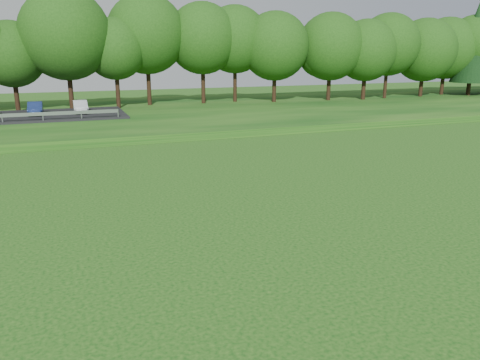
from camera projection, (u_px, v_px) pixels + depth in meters
name	position (u px, v px, depth m)	size (l,w,h in m)	color
berm	(234.00, 110.00, 51.49)	(130.00, 30.00, 0.60)	#0B3C0E
walking_path	(291.00, 132.00, 38.95)	(130.00, 1.60, 0.04)	gray
treeline	(221.00, 37.00, 53.03)	(104.00, 7.00, 15.00)	#18410F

